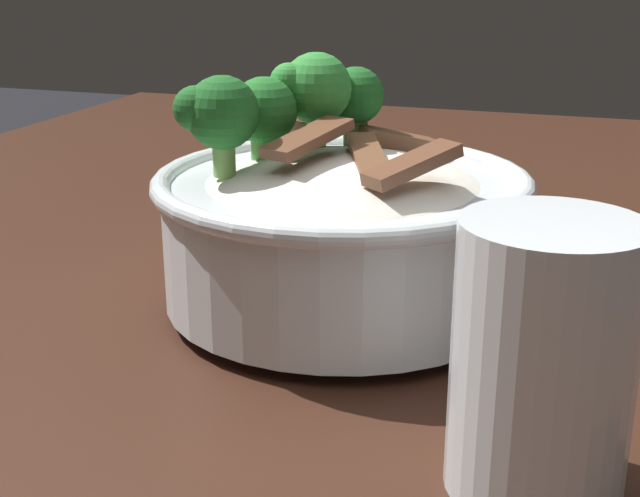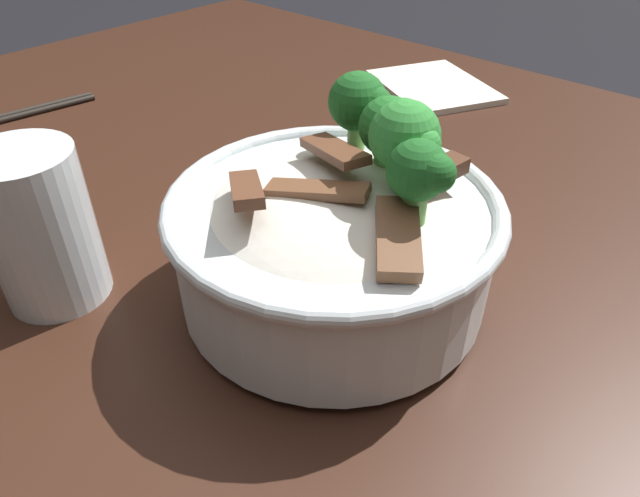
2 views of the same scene
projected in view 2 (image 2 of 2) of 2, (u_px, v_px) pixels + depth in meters
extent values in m
cube|color=#381E14|center=(390.00, 269.00, 0.50)|extent=(1.50, 0.96, 0.06)
cube|color=#381E14|center=(248.00, 200.00, 1.33)|extent=(0.09, 0.09, 0.72)
cylinder|color=silver|center=(332.00, 293.00, 0.43)|extent=(0.10, 0.10, 0.01)
cylinder|color=silver|center=(333.00, 249.00, 0.41)|extent=(0.22, 0.22, 0.08)
torus|color=silver|center=(334.00, 204.00, 0.38)|extent=(0.23, 0.23, 0.01)
ellipsoid|color=white|center=(334.00, 224.00, 0.39)|extent=(0.19, 0.19, 0.06)
cube|color=brown|center=(334.00, 150.00, 0.38)|extent=(0.07, 0.04, 0.02)
cube|color=brown|center=(246.00, 189.00, 0.36)|extent=(0.06, 0.05, 0.02)
cube|color=#563323|center=(436.00, 173.00, 0.37)|extent=(0.02, 0.05, 0.01)
cube|color=brown|center=(398.00, 238.00, 0.33)|extent=(0.06, 0.06, 0.02)
cube|color=brown|center=(317.00, 190.00, 0.36)|extent=(0.07, 0.04, 0.01)
cylinder|color=#6BA84C|center=(413.00, 206.00, 0.35)|extent=(0.02, 0.02, 0.02)
sphere|color=#1E6023|center=(418.00, 170.00, 0.33)|extent=(0.04, 0.04, 0.04)
sphere|color=#1E6023|center=(436.00, 174.00, 0.32)|extent=(0.02, 0.02, 0.02)
sphere|color=#1E6023|center=(419.00, 163.00, 0.34)|extent=(0.02, 0.02, 0.02)
cylinder|color=#5B9947|center=(386.00, 157.00, 0.40)|extent=(0.02, 0.02, 0.02)
sphere|color=#237028|center=(389.00, 126.00, 0.39)|extent=(0.04, 0.04, 0.04)
sphere|color=#237028|center=(406.00, 127.00, 0.38)|extent=(0.02, 0.02, 0.02)
sphere|color=#237028|center=(387.00, 111.00, 0.40)|extent=(0.02, 0.02, 0.02)
cylinder|color=#5B9947|center=(400.00, 178.00, 0.37)|extent=(0.01, 0.01, 0.03)
sphere|color=green|center=(404.00, 136.00, 0.35)|extent=(0.05, 0.05, 0.05)
sphere|color=green|center=(422.00, 145.00, 0.34)|extent=(0.02, 0.02, 0.02)
sphere|color=green|center=(404.00, 117.00, 0.36)|extent=(0.02, 0.02, 0.02)
cylinder|color=#7AB256|center=(356.00, 134.00, 0.43)|extent=(0.01, 0.01, 0.02)
sphere|color=#1E6023|center=(358.00, 102.00, 0.41)|extent=(0.04, 0.04, 0.04)
sphere|color=#1E6023|center=(376.00, 104.00, 0.40)|extent=(0.02, 0.02, 0.02)
sphere|color=#1E6023|center=(362.00, 90.00, 0.42)|extent=(0.03, 0.03, 0.03)
cylinder|color=white|center=(62.00, 288.00, 0.44)|extent=(0.07, 0.07, 0.00)
cylinder|color=white|center=(40.00, 228.00, 0.40)|extent=(0.08, 0.08, 0.12)
cylinder|color=olive|center=(46.00, 244.00, 0.41)|extent=(0.06, 0.06, 0.08)
cylinder|color=#28231E|center=(10.00, 118.00, 0.69)|extent=(0.04, 0.21, 0.01)
cylinder|color=#28231E|center=(7.00, 115.00, 0.69)|extent=(0.04, 0.21, 0.01)
cube|color=silver|center=(433.00, 86.00, 0.77)|extent=(0.20, 0.19, 0.01)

